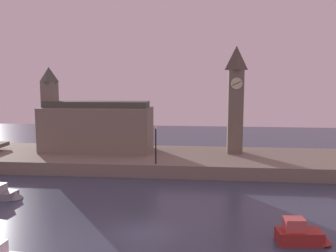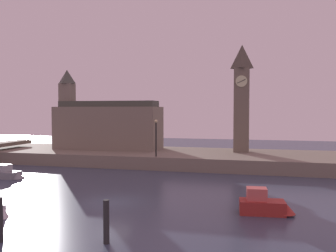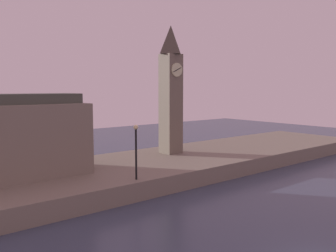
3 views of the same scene
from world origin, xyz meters
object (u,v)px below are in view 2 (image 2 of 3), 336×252
(parliament_hall, at_px, (106,125))
(boat_cruiser_grey, at_px, (8,173))
(mooring_post_right, at_px, (106,222))
(streetlamp, at_px, (156,134))
(boat_dinghy_red, at_px, (266,205))
(clock_tower, at_px, (242,97))

(parliament_hall, xyz_separation_m, boat_cruiser_grey, (-3.80, -15.23, -4.32))
(parliament_hall, bearing_deg, mooring_post_right, -65.98)
(parliament_hall, xyz_separation_m, streetlamp, (9.15, -6.54, -0.68))
(boat_cruiser_grey, distance_m, boat_dinghy_red, 25.72)
(clock_tower, relative_size, parliament_hall, 0.94)
(parliament_hall, relative_size, streetlamp, 3.40)
(clock_tower, height_order, boat_cruiser_grey, clock_tower)
(mooring_post_right, height_order, boat_dinghy_red, mooring_post_right)
(streetlamp, bearing_deg, clock_tower, 37.14)
(parliament_hall, height_order, streetlamp, parliament_hall)
(streetlamp, xyz_separation_m, boat_dinghy_red, (11.90, -15.31, -3.51))
(mooring_post_right, distance_m, boat_cruiser_grey, 21.92)
(streetlamp, xyz_separation_m, mooring_post_right, (3.89, -22.71, -2.99))
(parliament_hall, height_order, boat_cruiser_grey, parliament_hall)
(parliament_hall, distance_m, streetlamp, 11.26)
(clock_tower, distance_m, boat_dinghy_red, 23.84)
(parliament_hall, distance_m, boat_dinghy_red, 30.63)
(clock_tower, relative_size, boat_dinghy_red, 3.69)
(streetlamp, height_order, boat_cruiser_grey, streetlamp)
(clock_tower, bearing_deg, streetlamp, -142.86)
(clock_tower, xyz_separation_m, parliament_hall, (-18.42, -0.49, -3.72))
(clock_tower, xyz_separation_m, boat_dinghy_red, (2.63, -22.33, -7.91))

